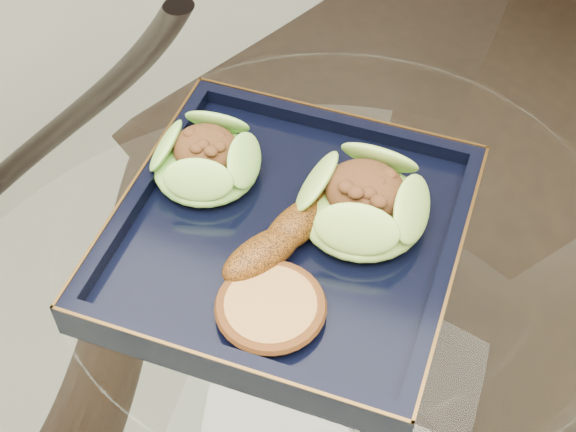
% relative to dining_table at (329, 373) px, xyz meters
% --- Properties ---
extents(dining_table, '(1.13, 1.13, 0.77)m').
position_rel_dining_table_xyz_m(dining_table, '(0.00, 0.00, 0.00)').
color(dining_table, white).
rests_on(dining_table, ground).
extents(dining_chair, '(0.60, 0.60, 1.07)m').
position_rel_dining_table_xyz_m(dining_chair, '(0.09, 0.41, 0.00)').
color(dining_chair, black).
rests_on(dining_chair, ground).
extents(navy_plate, '(0.28, 0.28, 0.02)m').
position_rel_dining_table_xyz_m(navy_plate, '(-0.05, 0.01, 0.17)').
color(navy_plate, black).
rests_on(navy_plate, dining_table).
extents(lettuce_wrap_left, '(0.11, 0.11, 0.03)m').
position_rel_dining_table_xyz_m(lettuce_wrap_left, '(-0.13, 0.04, 0.20)').
color(lettuce_wrap_left, '#59A730').
rests_on(lettuce_wrap_left, navy_plate).
extents(lettuce_wrap_right, '(0.13, 0.13, 0.04)m').
position_rel_dining_table_xyz_m(lettuce_wrap_right, '(0.01, 0.04, 0.20)').
color(lettuce_wrap_right, '#5D9029').
rests_on(lettuce_wrap_right, navy_plate).
extents(roasted_plantain, '(0.08, 0.15, 0.03)m').
position_rel_dining_table_xyz_m(roasted_plantain, '(-0.04, 0.01, 0.20)').
color(roasted_plantain, '#6A380B').
rests_on(roasted_plantain, navy_plate).
extents(crumb_patty, '(0.08, 0.08, 0.01)m').
position_rel_dining_table_xyz_m(crumb_patty, '(-0.03, -0.07, 0.19)').
color(crumb_patty, '#A87138').
rests_on(crumb_patty, navy_plate).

